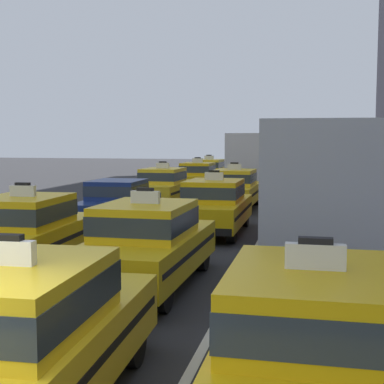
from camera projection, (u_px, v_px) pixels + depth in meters
lane_stripe_left_center at (202, 207)px, 23.82m from camera, size 0.14×80.00×0.01m
lane_stripe_center_right at (277, 209)px, 23.14m from camera, size 0.14×80.00×0.01m
taxi_left_second at (26, 231)px, 12.01m from camera, size 1.98×4.62×1.96m
sedan_left_third at (118, 202)px, 17.93m from camera, size 1.83×4.33×1.58m
taxi_left_fourth at (164, 186)px, 24.00m from camera, size 1.91×4.60×1.96m
taxi_left_fifth at (198, 177)px, 29.98m from camera, size 1.83×4.56×1.96m
taxi_left_sixth at (209, 172)px, 35.02m from camera, size 1.89×4.59×1.96m
taxi_center_nearest at (15, 339)px, 5.50m from camera, size 1.98×4.62×1.96m
taxi_center_second at (147, 243)px, 10.70m from camera, size 1.90×4.59×1.96m
taxi_center_third at (215, 205)px, 16.87m from camera, size 1.83×4.56×1.96m
taxi_center_fourth at (235, 188)px, 22.87m from camera, size 1.89×4.59×1.96m
bus_center_fifth at (261, 158)px, 32.19m from camera, size 2.62×11.22×3.22m
taxi_right_nearest at (313, 346)px, 5.32m from camera, size 1.83×4.56×1.96m
box_truck_right_second at (314, 185)px, 13.41m from camera, size 2.49×7.04×3.27m
taxi_right_third at (320, 193)px, 20.80m from camera, size 1.84×4.57×1.96m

